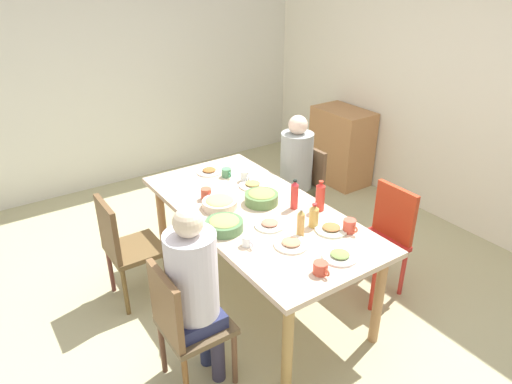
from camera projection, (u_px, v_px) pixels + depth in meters
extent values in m
plane|color=tan|center=(256.00, 292.00, 3.84)|extent=(6.52, 6.52, 0.00)
cube|color=white|center=(461.00, 95.00, 4.45)|extent=(5.67, 0.12, 2.60)
cube|color=silver|center=(120.00, 73.00, 5.31)|extent=(0.12, 4.87, 2.60)
cube|color=beige|center=(256.00, 212.00, 3.50)|extent=(2.04, 0.99, 0.04)
cylinder|color=#B57D4D|center=(162.00, 221.00, 4.15)|extent=(0.07, 0.07, 0.74)
cylinder|color=#A88349|center=(287.00, 348.00, 2.80)|extent=(0.07, 0.07, 0.74)
cylinder|color=#AD7557|center=(237.00, 198.00, 4.55)|extent=(0.07, 0.07, 0.74)
cylinder|color=#A7774A|center=(378.00, 299.00, 3.19)|extent=(0.07, 0.07, 0.74)
cube|color=brown|center=(135.00, 249.00, 3.62)|extent=(0.40, 0.40, 0.04)
cylinder|color=brown|center=(111.00, 269.00, 3.76)|extent=(0.04, 0.04, 0.43)
cylinder|color=brown|center=(125.00, 291.00, 3.51)|extent=(0.04, 0.04, 0.43)
cylinder|color=brown|center=(150.00, 256.00, 3.93)|extent=(0.04, 0.04, 0.43)
cylinder|color=brown|center=(167.00, 276.00, 3.68)|extent=(0.04, 0.04, 0.43)
cube|color=brown|center=(108.00, 230.00, 3.42)|extent=(0.38, 0.04, 0.45)
cube|color=brown|center=(295.00, 197.00, 4.42)|extent=(0.40, 0.40, 0.04)
cylinder|color=brown|center=(319.00, 219.00, 4.48)|extent=(0.04, 0.04, 0.43)
cylinder|color=brown|center=(297.00, 206.00, 4.73)|extent=(0.04, 0.04, 0.43)
cylinder|color=brown|center=(291.00, 230.00, 4.31)|extent=(0.04, 0.04, 0.43)
cylinder|color=brown|center=(270.00, 215.00, 4.56)|extent=(0.04, 0.04, 0.43)
cube|color=brown|center=(311.00, 170.00, 4.40)|extent=(0.38, 0.04, 0.45)
cylinder|color=brown|center=(291.00, 223.00, 4.40)|extent=(0.09, 0.09, 0.45)
cylinder|color=#50433C|center=(281.00, 216.00, 4.52)|extent=(0.09, 0.09, 0.45)
cube|color=brown|center=(295.00, 191.00, 4.39)|extent=(0.30, 0.30, 0.10)
cylinder|color=#919896|center=(296.00, 161.00, 4.25)|extent=(0.30, 0.30, 0.53)
sphere|color=beige|center=(298.00, 125.00, 4.10)|extent=(0.17, 0.17, 0.17)
cube|color=#B1241E|center=(375.00, 246.00, 3.66)|extent=(0.40, 0.40, 0.04)
cylinder|color=#AD2C26|center=(403.00, 272.00, 3.72)|extent=(0.04, 0.04, 0.43)
cylinder|color=#B2332A|center=(371.00, 252.00, 3.98)|extent=(0.04, 0.04, 0.43)
cylinder|color=red|center=(373.00, 287.00, 3.55)|extent=(0.04, 0.04, 0.43)
cylinder|color=#B4282A|center=(342.00, 266.00, 3.81)|extent=(0.04, 0.04, 0.43)
cube|color=#BB371B|center=(395.00, 213.00, 3.65)|extent=(0.38, 0.04, 0.45)
cube|color=brown|center=(196.00, 325.00, 2.87)|extent=(0.40, 0.40, 0.04)
cylinder|color=brown|center=(162.00, 347.00, 3.01)|extent=(0.04, 0.04, 0.43)
cylinder|color=brown|center=(186.00, 382.00, 2.76)|extent=(0.04, 0.04, 0.43)
cylinder|color=brown|center=(208.00, 326.00, 3.18)|extent=(0.04, 0.04, 0.43)
cylinder|color=brown|center=(235.00, 358.00, 2.93)|extent=(0.04, 0.04, 0.43)
cube|color=brown|center=(166.00, 307.00, 2.67)|extent=(0.38, 0.04, 0.45)
cylinder|color=navy|center=(206.00, 337.00, 3.07)|extent=(0.09, 0.09, 0.45)
cylinder|color=#343045|center=(218.00, 352.00, 2.95)|extent=(0.09, 0.09, 0.45)
cube|color=navy|center=(195.00, 318.00, 2.84)|extent=(0.30, 0.30, 0.10)
cylinder|color=silver|center=(192.00, 275.00, 2.69)|extent=(0.31, 0.31, 0.55)
sphere|color=beige|center=(188.00, 222.00, 2.53)|extent=(0.18, 0.18, 0.18)
cylinder|color=white|center=(291.00, 244.00, 3.05)|extent=(0.23, 0.23, 0.01)
ellipsoid|color=tan|center=(291.00, 242.00, 3.04)|extent=(0.13, 0.13, 0.02)
cylinder|color=white|center=(209.00, 172.00, 4.09)|extent=(0.22, 0.22, 0.01)
ellipsoid|color=#9C602E|center=(209.00, 170.00, 4.08)|extent=(0.12, 0.12, 0.02)
cylinder|color=white|center=(340.00, 257.00, 2.93)|extent=(0.22, 0.22, 0.01)
ellipsoid|color=#75924B|center=(340.00, 254.00, 2.92)|extent=(0.12, 0.12, 0.02)
cylinder|color=silver|center=(253.00, 185.00, 3.85)|extent=(0.22, 0.22, 0.01)
ellipsoid|color=tan|center=(253.00, 183.00, 3.84)|extent=(0.12, 0.12, 0.02)
cylinder|color=silver|center=(331.00, 229.00, 3.22)|extent=(0.23, 0.23, 0.01)
ellipsoid|color=#A86B3A|center=(331.00, 227.00, 3.21)|extent=(0.13, 0.13, 0.02)
cylinder|color=white|center=(270.00, 225.00, 3.28)|extent=(0.22, 0.22, 0.01)
ellipsoid|color=#D1765D|center=(270.00, 223.00, 3.27)|extent=(0.12, 0.12, 0.02)
cylinder|color=#4C7648|center=(224.00, 225.00, 3.21)|extent=(0.27, 0.27, 0.07)
ellipsoid|color=#8E9D55|center=(224.00, 221.00, 3.20)|extent=(0.21, 0.21, 0.04)
cylinder|color=beige|center=(220.00, 204.00, 3.51)|extent=(0.27, 0.27, 0.06)
ellipsoid|color=tan|center=(220.00, 200.00, 3.49)|extent=(0.21, 0.21, 0.04)
cylinder|color=#567944|center=(261.00, 198.00, 3.57)|extent=(0.26, 0.26, 0.08)
ellipsoid|color=#8B9D51|center=(261.00, 194.00, 3.55)|extent=(0.21, 0.21, 0.04)
cylinder|color=#C7533C|center=(206.00, 194.00, 3.63)|extent=(0.08, 0.08, 0.09)
torus|color=#D3473B|center=(209.00, 196.00, 3.59)|extent=(0.05, 0.01, 0.05)
cylinder|color=white|center=(247.00, 241.00, 3.04)|extent=(0.07, 0.07, 0.07)
torus|color=white|center=(251.00, 244.00, 3.00)|extent=(0.05, 0.01, 0.05)
cylinder|color=#CC4D38|center=(320.00, 268.00, 2.77)|extent=(0.09, 0.09, 0.08)
torus|color=#CC5236|center=(327.00, 273.00, 2.73)|extent=(0.05, 0.01, 0.05)
cylinder|color=#D44F3C|center=(349.00, 226.00, 3.19)|extent=(0.09, 0.09, 0.09)
torus|color=#C55033|center=(355.00, 229.00, 3.15)|extent=(0.05, 0.01, 0.05)
cylinder|color=white|center=(245.00, 176.00, 3.93)|extent=(0.07, 0.07, 0.09)
torus|color=white|center=(248.00, 178.00, 3.89)|extent=(0.05, 0.01, 0.05)
cylinder|color=#518B60|center=(226.00, 173.00, 4.01)|extent=(0.08, 0.08, 0.07)
torus|color=#3E8861|center=(230.00, 175.00, 3.97)|extent=(0.05, 0.01, 0.05)
cylinder|color=red|center=(320.00, 198.00, 3.44)|extent=(0.07, 0.07, 0.20)
cone|color=red|center=(321.00, 184.00, 3.39)|extent=(0.06, 0.06, 0.03)
cylinder|color=red|center=(321.00, 182.00, 3.38)|extent=(0.03, 0.03, 0.01)
cylinder|color=red|center=(294.00, 197.00, 3.47)|extent=(0.06, 0.06, 0.19)
cone|color=red|center=(295.00, 183.00, 3.42)|extent=(0.05, 0.05, 0.03)
cylinder|color=black|center=(295.00, 181.00, 3.41)|extent=(0.03, 0.03, 0.01)
cylinder|color=tan|center=(301.00, 225.00, 3.13)|extent=(0.05, 0.05, 0.17)
cone|color=tan|center=(301.00, 212.00, 3.08)|extent=(0.05, 0.05, 0.03)
cylinder|color=white|center=(301.00, 209.00, 3.07)|extent=(0.03, 0.03, 0.01)
cylinder|color=gold|center=(314.00, 218.00, 3.24)|extent=(0.07, 0.07, 0.14)
cone|color=tan|center=(314.00, 207.00, 3.20)|extent=(0.06, 0.06, 0.03)
cylinder|color=red|center=(315.00, 204.00, 3.20)|extent=(0.03, 0.03, 0.01)
cube|color=#B17949|center=(341.00, 146.00, 5.59)|extent=(0.70, 0.44, 0.90)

